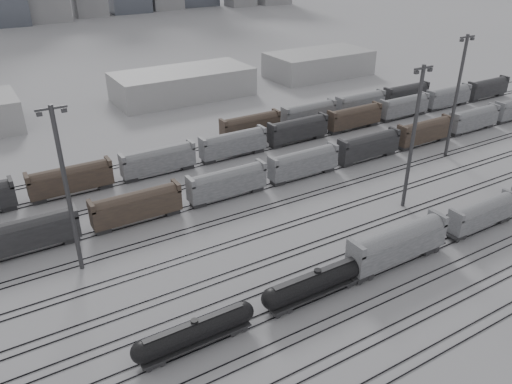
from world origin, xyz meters
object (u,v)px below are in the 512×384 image
hopper_car_a (398,243)px  light_mast_c (413,136)px  tank_car_b (317,282)px  hopper_car_b (482,213)px  tank_car_a (195,332)px

hopper_car_a → light_mast_c: light_mast_c is taller
tank_car_b → hopper_car_a: (14.37, 0.00, 1.29)m
light_mast_c → hopper_car_b: bearing=-68.2°
tank_car_b → hopper_car_a: bearing=0.0°
tank_car_a → hopper_car_b: size_ratio=1.11×
hopper_car_a → tank_car_b: bearing=180.0°
tank_car_a → light_mast_c: bearing=14.8°
tank_car_b → light_mast_c: bearing=23.1°
light_mast_c → hopper_car_a: bearing=-139.3°
tank_car_a → light_mast_c: light_mast_c is taller
tank_car_a → hopper_car_b: bearing=0.0°
tank_car_b → hopper_car_b: (33.38, 0.00, 0.66)m
tank_car_a → hopper_car_b: 50.95m
tank_car_b → hopper_car_b: 33.39m
hopper_car_b → light_mast_c: (-4.87, 12.16, 10.21)m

